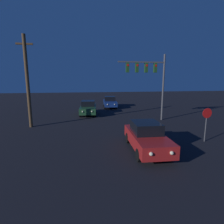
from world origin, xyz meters
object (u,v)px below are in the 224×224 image
Objects in this scene: stop_sign at (207,119)px; utility_pole at (27,81)px; traffic_signal_mast at (150,75)px; car_near at (147,137)px; car_far at (110,102)px; car_mid at (88,108)px.

stop_sign is 0.29× the size of utility_pole.
traffic_signal_mast is 2.89× the size of stop_sign.
utility_pole is (-10.88, -0.71, -0.57)m from traffic_signal_mast.
traffic_signal_mast reaches higher than stop_sign.
car_near is 0.69× the size of traffic_signal_mast.
utility_pole reaches higher than stop_sign.
utility_pole is at bearing -176.27° from traffic_signal_mast.
stop_sign reaches higher than car_near.
car_far is at bearing 105.45° from traffic_signal_mast.
car_near is 8.58m from traffic_signal_mast.
stop_sign is at bearing -77.93° from traffic_signal_mast.
car_mid is 0.69× the size of traffic_signal_mast.
car_near is 4.40m from stop_sign.
car_far is 0.59× the size of utility_pole.
car_far is at bearing 49.10° from utility_pole.
traffic_signal_mast is 7.27m from stop_sign.
car_near and car_mid have the same top height.
stop_sign reaches higher than car_mid.
car_near and car_far have the same top height.
car_near is 0.58× the size of utility_pole.
traffic_signal_mast is at bearing 149.40° from car_mid.
car_mid is 12.81m from stop_sign.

